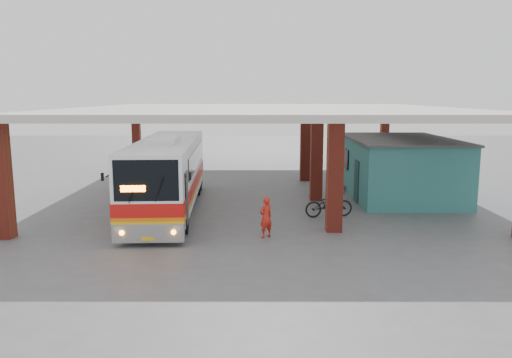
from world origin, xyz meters
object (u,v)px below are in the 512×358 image
object	(u,v)px
motorcycle	(329,204)
pedestrian	(266,217)
red_chair	(347,185)
coach_bus	(168,173)

from	to	relation	value
motorcycle	pedestrian	bearing A→B (deg)	127.68
pedestrian	red_chair	xyz separation A→B (m)	(4.78, 9.45, -0.44)
coach_bus	motorcycle	world-z (taller)	coach_bus
motorcycle	pedestrian	distance (m)	4.32
pedestrian	red_chair	distance (m)	10.60
coach_bus	red_chair	xyz separation A→B (m)	(9.23, 4.89, -1.41)
motorcycle	red_chair	xyz separation A→B (m)	(1.94, 6.20, -0.23)
coach_bus	pedestrian	size ratio (longest dim) A/B	7.79
motorcycle	pedestrian	world-z (taller)	pedestrian
pedestrian	coach_bus	bearing A→B (deg)	-83.71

